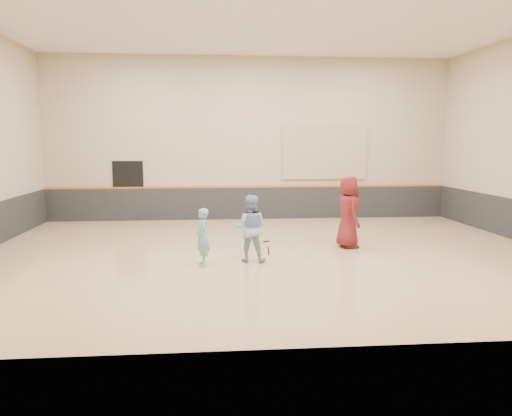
{
  "coord_description": "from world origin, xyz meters",
  "views": [
    {
      "loc": [
        -1.45,
        -12.59,
        2.86
      ],
      "look_at": [
        -0.29,
        0.4,
        1.15
      ],
      "focal_mm": 35.0,
      "sensor_mm": 36.0,
      "label": 1
    }
  ],
  "objects": [
    {
      "name": "ball_under_racket",
      "position": [
        -0.18,
        -0.1,
        0.03
      ],
      "size": [
        0.07,
        0.07,
        0.07
      ],
      "primitive_type": "sphere",
      "color": "yellow",
      "rests_on": "floor"
    },
    {
      "name": "instructor",
      "position": [
        -0.53,
        -0.76,
        0.81
      ],
      "size": [
        0.92,
        0.79,
        1.62
      ],
      "primitive_type": "imported",
      "rotation": [
        0.0,
        0.0,
        2.89
      ],
      "color": "#8CA9D9",
      "rests_on": "floor"
    },
    {
      "name": "room",
      "position": [
        0.0,
        0.0,
        0.81
      ],
      "size": [
        15.04,
        12.04,
        6.22
      ],
      "color": "tan",
      "rests_on": "ground"
    },
    {
      "name": "accent_stripe",
      "position": [
        0.0,
        5.96,
        1.22
      ],
      "size": [
        14.9,
        0.03,
        0.06
      ],
      "primitive_type": "cube",
      "color": "#D85914",
      "rests_on": "wall_back"
    },
    {
      "name": "young_man",
      "position": [
        2.26,
        0.62,
        0.98
      ],
      "size": [
        0.73,
        1.03,
        1.96
      ],
      "primitive_type": "imported",
      "rotation": [
        0.0,
        0.0,
        1.69
      ],
      "color": "maroon",
      "rests_on": "floor"
    },
    {
      "name": "spare_racket",
      "position": [
        -0.13,
        1.46,
        0.1
      ],
      "size": [
        0.76,
        0.76,
        0.19
      ],
      "primitive_type": null,
      "color": "#BADA30",
      "rests_on": "floor"
    },
    {
      "name": "wainscot_back",
      "position": [
        0.0,
        5.97,
        0.6
      ],
      "size": [
        14.9,
        0.04,
        1.2
      ],
      "primitive_type": "cube",
      "color": "#232326",
      "rests_on": "floor"
    },
    {
      "name": "ball_in_hand",
      "position": [
        2.45,
        0.56,
        1.29
      ],
      "size": [
        0.07,
        0.07,
        0.07
      ],
      "primitive_type": "sphere",
      "color": "#EDF138",
      "rests_on": "young_man"
    },
    {
      "name": "acoustic_panel",
      "position": [
        2.8,
        5.95,
        2.5
      ],
      "size": [
        3.2,
        0.08,
        2.0
      ],
      "primitive_type": "cube",
      "color": "tan",
      "rests_on": "wall_back"
    },
    {
      "name": "ball_beside_spare",
      "position": [
        -0.57,
        0.86,
        0.03
      ],
      "size": [
        0.07,
        0.07,
        0.07
      ],
      "primitive_type": "sphere",
      "color": "yellow",
      "rests_on": "floor"
    },
    {
      "name": "doorway",
      "position": [
        -4.5,
        5.98,
        1.1
      ],
      "size": [
        1.1,
        0.05,
        2.2
      ],
      "primitive_type": "cube",
      "color": "black",
      "rests_on": "floor"
    },
    {
      "name": "girl",
      "position": [
        -1.68,
        -1.1,
        0.68
      ],
      "size": [
        0.39,
        0.53,
        1.35
      ],
      "primitive_type": "imported",
      "rotation": [
        0.0,
        0.0,
        -1.43
      ],
      "color": "#6AB8B3",
      "rests_on": "floor"
    },
    {
      "name": "held_racket",
      "position": [
        -0.16,
        -1.11,
        0.59
      ],
      "size": [
        0.4,
        0.4,
        0.55
      ],
      "primitive_type": null,
      "color": "#CADA2F",
      "rests_on": "instructor"
    }
  ]
}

